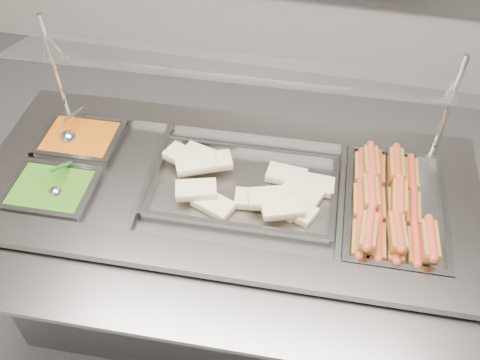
% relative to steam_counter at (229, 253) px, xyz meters
% --- Properties ---
extents(steam_counter, '(1.87, 0.90, 0.88)m').
position_rel_steam_counter_xyz_m(steam_counter, '(0.00, 0.00, 0.00)').
color(steam_counter, slate).
rests_on(steam_counter, ground).
extents(tray_rail, '(1.76, 0.44, 0.05)m').
position_rel_steam_counter_xyz_m(tray_rail, '(0.02, -0.50, 0.39)').
color(tray_rail, gray).
rests_on(tray_rail, steam_counter).
extents(sneeze_guard, '(1.62, 0.36, 0.43)m').
position_rel_steam_counter_xyz_m(sneeze_guard, '(-0.01, 0.21, 0.79)').
color(sneeze_guard, silver).
rests_on(sneeze_guard, steam_counter).
extents(pan_hotdogs, '(0.36, 0.55, 0.10)m').
position_rel_steam_counter_xyz_m(pan_hotdogs, '(0.61, 0.03, 0.40)').
color(pan_hotdogs, gray).
rests_on(pan_hotdogs, steam_counter).
extents(pan_wraps, '(0.68, 0.42, 0.07)m').
position_rel_steam_counter_xyz_m(pan_wraps, '(0.06, 0.00, 0.41)').
color(pan_wraps, gray).
rests_on(pan_wraps, steam_counter).
extents(pan_beans, '(0.30, 0.25, 0.10)m').
position_rel_steam_counter_xyz_m(pan_beans, '(-0.63, 0.11, 0.40)').
color(pan_beans, gray).
rests_on(pan_beans, steam_counter).
extents(pan_peas, '(0.30, 0.25, 0.10)m').
position_rel_steam_counter_xyz_m(pan_peas, '(-0.62, -0.17, 0.40)').
color(pan_peas, gray).
rests_on(pan_peas, steam_counter).
extents(hotdogs_in_buns, '(0.30, 0.51, 0.11)m').
position_rel_steam_counter_xyz_m(hotdogs_in_buns, '(0.58, 0.02, 0.45)').
color(hotdogs_in_buns, brown).
rests_on(hotdogs_in_buns, pan_hotdogs).
extents(tortilla_wraps, '(0.66, 0.33, 0.09)m').
position_rel_steam_counter_xyz_m(tortilla_wraps, '(0.09, -0.01, 0.45)').
color(tortilla_wraps, beige).
rests_on(tortilla_wraps, pan_wraps).
extents(ladle, '(0.07, 0.20, 0.13)m').
position_rel_steam_counter_xyz_m(ladle, '(-0.67, 0.09, 0.45)').
color(ladle, silver).
rests_on(ladle, pan_beans).
extents(serving_spoon, '(0.05, 0.17, 0.14)m').
position_rel_steam_counter_xyz_m(serving_spoon, '(-0.59, -0.17, 0.45)').
color(serving_spoon, silver).
rests_on(serving_spoon, pan_peas).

